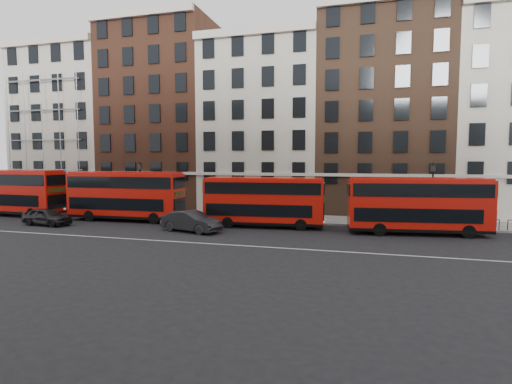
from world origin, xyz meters
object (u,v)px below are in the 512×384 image
(bus_c, at_px, (263,201))
(bus_b, at_px, (125,195))
(bus_d, at_px, (417,204))
(car_front, at_px, (191,221))
(bus_a, at_px, (13,191))
(car_rear, at_px, (47,216))

(bus_c, bearing_deg, bus_b, 175.56)
(bus_c, distance_m, bus_d, 12.05)
(bus_d, height_order, car_front, bus_d)
(bus_c, height_order, bus_d, bus_d)
(bus_a, height_order, car_front, bus_a)
(bus_b, distance_m, car_front, 9.13)
(bus_c, height_order, car_rear, bus_c)
(car_rear, relative_size, car_front, 0.88)
(bus_a, bearing_deg, bus_b, 1.99)
(car_rear, bearing_deg, bus_d, -77.32)
(bus_d, height_order, car_rear, bus_d)
(car_front, bearing_deg, car_rear, 106.93)
(bus_c, distance_m, car_rear, 18.88)
(bus_b, xyz_separation_m, bus_c, (13.24, -0.00, -0.19))
(bus_d, bearing_deg, bus_a, 172.73)
(bus_b, relative_size, bus_c, 1.08)
(car_rear, bearing_deg, bus_a, 68.04)
(bus_c, bearing_deg, bus_a, 175.56)
(bus_c, relative_size, bus_d, 0.97)
(bus_c, bearing_deg, car_front, -148.98)
(bus_d, distance_m, car_front, 17.47)
(bus_b, distance_m, car_rear, 6.75)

